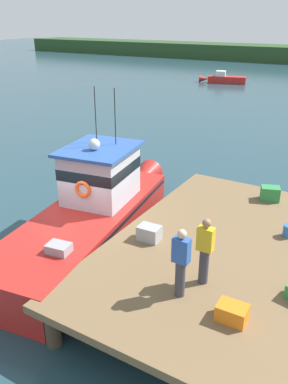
# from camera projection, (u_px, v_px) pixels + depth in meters

# --- Properties ---
(ground_plane) EXTENTS (200.00, 200.00, 0.00)m
(ground_plane) POSITION_uv_depth(u_px,v_px,m) (89.00, 239.00, 13.31)
(ground_plane) COLOR #23424C
(dock) EXTENTS (6.00, 9.00, 1.20)m
(dock) POSITION_uv_depth(u_px,v_px,m) (230.00, 251.00, 10.63)
(dock) COLOR #4C3D2D
(dock) RESTS_ON ground
(main_fishing_boat) EXTENTS (3.71, 9.96, 4.80)m
(main_fishing_boat) POSITION_uv_depth(u_px,v_px,m) (93.00, 212.00, 12.94)
(main_fishing_boat) COLOR red
(main_fishing_boat) RESTS_ON ground
(crate_single_by_cleat) EXTENTS (0.62, 0.46, 0.41)m
(crate_single_by_cleat) POSITION_uv_depth(u_px,v_px,m) (149.00, 233.00, 10.86)
(crate_single_by_cleat) COLOR #9E9EA3
(crate_single_by_cleat) RESTS_ON dock
(crate_single_far) EXTENTS (0.71, 0.62, 0.47)m
(crate_single_far) POSITION_uv_depth(u_px,v_px,m) (270.00, 193.00, 13.21)
(crate_single_far) COLOR #2D8442
(crate_single_far) RESTS_ON dock
(crate_stack_near_edge) EXTENTS (0.61, 0.45, 0.35)m
(crate_stack_near_edge) POSITION_uv_depth(u_px,v_px,m) (232.00, 313.00, 7.98)
(crate_stack_near_edge) COLOR orange
(crate_stack_near_edge) RESTS_ON dock
(deckhand_by_the_boat) EXTENTS (0.36, 0.22, 1.63)m
(deckhand_by_the_boat) POSITION_uv_depth(u_px,v_px,m) (181.00, 262.00, 8.43)
(deckhand_by_the_boat) COLOR #383842
(deckhand_by_the_boat) RESTS_ON dock
(deckhand_further_back) EXTENTS (0.36, 0.22, 1.63)m
(deckhand_further_back) POSITION_uv_depth(u_px,v_px,m) (205.00, 250.00, 8.86)
(deckhand_further_back) COLOR #383842
(deckhand_further_back) RESTS_ON dock
(moored_boat_mid_harbor) EXTENTS (5.18, 2.33, 1.30)m
(moored_boat_mid_harbor) POSITION_uv_depth(u_px,v_px,m) (224.00, 79.00, 44.19)
(moored_boat_mid_harbor) COLOR red
(moored_boat_mid_harbor) RESTS_ON ground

